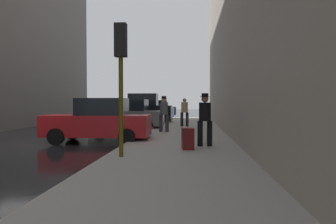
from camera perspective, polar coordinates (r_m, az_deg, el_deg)
ground_plane at (r=13.51m, az=-24.30°, el=-5.35°), size 120.00×120.00×0.00m
sidewalk at (r=11.88m, az=2.17°, el=-5.79°), size 4.00×40.00×0.15m
parked_red_hatchback at (r=13.55m, az=-11.95°, el=-1.60°), size 4.23×2.12×1.79m
parked_gray_coupe at (r=19.41m, az=-6.97°, el=-0.57°), size 4.25×2.16×1.79m
parked_black_suv at (r=24.40m, az=-4.66°, el=0.35°), size 4.60×2.06×2.25m
parked_blue_sedan at (r=29.94m, az=-2.99°, el=0.27°), size 4.25×2.15×1.79m
parked_dark_green_sedan at (r=34.75m, az=-1.99°, el=0.48°), size 4.27×2.19×1.79m
fire_hydrant at (r=14.89m, az=-3.39°, el=-2.62°), size 0.42×0.22×0.70m
traffic_light at (r=9.02m, az=-8.21°, el=8.88°), size 0.32×0.32×3.60m
pedestrian_with_fedora at (r=11.04m, az=6.44°, el=-0.85°), size 0.52×0.45×1.78m
pedestrian_with_beanie at (r=16.20m, az=-0.71°, el=-0.00°), size 0.52×0.46×1.78m
pedestrian_in_tan_coat at (r=19.96m, az=2.90°, el=0.24°), size 0.51×0.42×1.71m
rolling_suitcase at (r=10.36m, az=3.46°, el=-4.59°), size 0.42×0.60×1.04m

